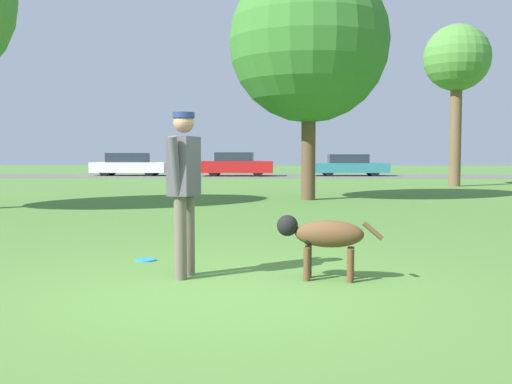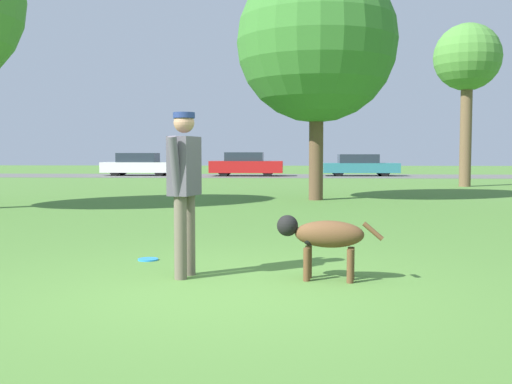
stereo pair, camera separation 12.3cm
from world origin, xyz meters
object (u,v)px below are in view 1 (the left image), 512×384
at_px(dog, 322,236).
at_px(tree_far_right, 457,61).
at_px(parked_car_white, 129,165).
at_px(parked_car_teal, 349,165).
at_px(person, 184,180).
at_px(frisbee, 146,260).
at_px(parked_car_red, 236,165).
at_px(tree_mid_center, 309,43).

relative_size(dog, tree_far_right, 0.17).
bearing_deg(parked_car_white, parked_car_teal, 1.99).
bearing_deg(parked_car_white, tree_far_right, -33.16).
height_order(person, frisbee, person).
relative_size(parked_car_white, parked_car_red, 1.05).
xyz_separation_m(dog, parked_car_teal, (3.60, 28.93, 0.16)).
height_order(dog, parked_car_white, parked_car_white).
distance_m(tree_far_right, parked_car_red, 14.74).
xyz_separation_m(person, tree_mid_center, (1.78, 10.65, 3.34)).
xyz_separation_m(dog, frisbee, (-2.06, 1.03, -0.45)).
bearing_deg(parked_car_white, parked_car_red, -1.53).
bearing_deg(tree_mid_center, parked_car_white, 118.20).
bearing_deg(dog, frisbee, -17.89).
bearing_deg(parked_car_red, dog, -83.74).
xyz_separation_m(frisbee, tree_far_right, (8.56, 16.96, 4.92)).
relative_size(person, parked_car_red, 0.41).
bearing_deg(frisbee, tree_mid_center, 76.04).
distance_m(person, parked_car_teal, 29.30).
distance_m(frisbee, parked_car_white, 28.62).
bearing_deg(parked_car_red, frisbee, -87.80).
relative_size(frisbee, parked_car_red, 0.06).
xyz_separation_m(parked_car_red, parked_car_teal, (6.58, 0.50, -0.05)).
height_order(dog, parked_car_teal, parked_car_teal).
distance_m(parked_car_white, parked_car_red, 6.32).
height_order(tree_mid_center, parked_car_red, tree_mid_center).
distance_m(tree_mid_center, parked_car_teal, 18.88).
xyz_separation_m(tree_far_right, parked_car_teal, (-2.91, 10.94, -4.31)).
relative_size(person, tree_far_right, 0.27).
distance_m(person, frisbee, 1.53).
xyz_separation_m(dog, parked_car_white, (-9.30, 28.71, 0.19)).
height_order(person, tree_far_right, tree_far_right).
height_order(parked_car_white, parked_car_red, parked_car_red).
xyz_separation_m(parked_car_white, parked_car_red, (6.31, -0.28, 0.02)).
height_order(tree_mid_center, parked_car_white, tree_mid_center).
bearing_deg(frisbee, parked_car_white, 104.65).
bearing_deg(parked_car_teal, frisbee, -102.64).
bearing_deg(person, parked_car_white, 29.13).
distance_m(frisbee, parked_car_teal, 28.48).
relative_size(parked_car_red, parked_car_teal, 0.96).
xyz_separation_m(person, parked_car_teal, (5.02, 28.86, -0.40)).
relative_size(tree_far_right, parked_car_teal, 1.45).
relative_size(person, tree_mid_center, 0.26).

